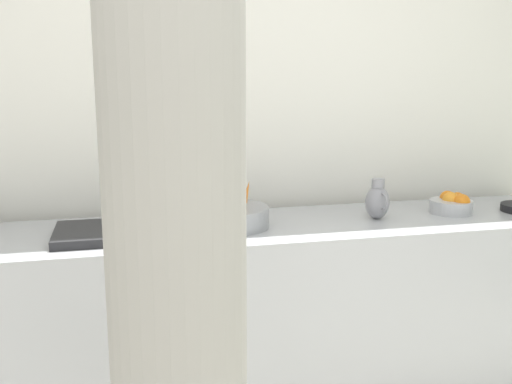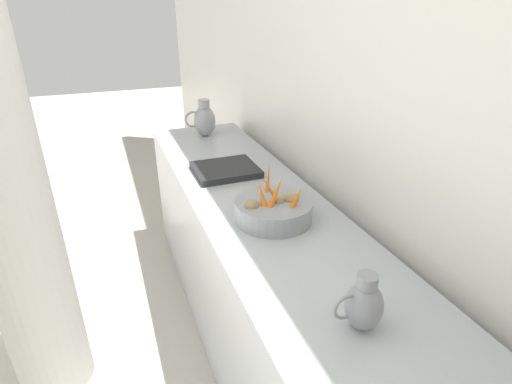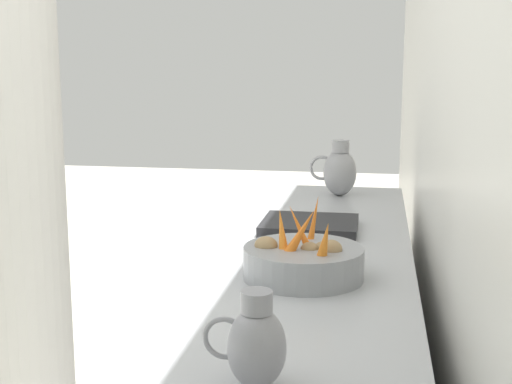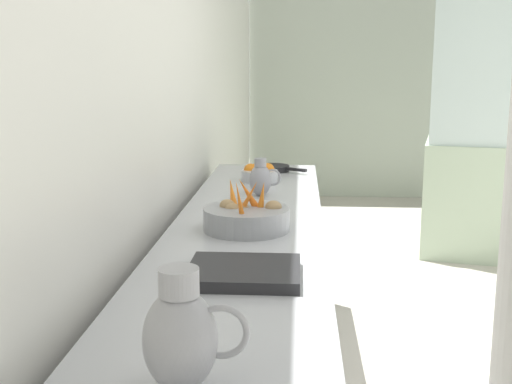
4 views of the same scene
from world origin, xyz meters
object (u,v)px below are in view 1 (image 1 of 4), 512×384
support_column (172,92)px  metal_pitcher_short (378,201)px  vegetable_colander (231,215)px  orange_bowl (452,204)px

support_column → metal_pitcher_short: bearing=135.6°
vegetable_colander → support_column: bearing=-17.7°
vegetable_colander → metal_pitcher_short: 0.68m
vegetable_colander → orange_bowl: (-0.02, 1.08, -0.01)m
vegetable_colander → orange_bowl: vegetable_colander is taller
support_column → orange_bowl: bearing=127.0°
metal_pitcher_short → support_column: size_ratio=0.06×
vegetable_colander → support_column: size_ratio=0.11×
orange_bowl → support_column: bearing=-53.0°
orange_bowl → support_column: size_ratio=0.07×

